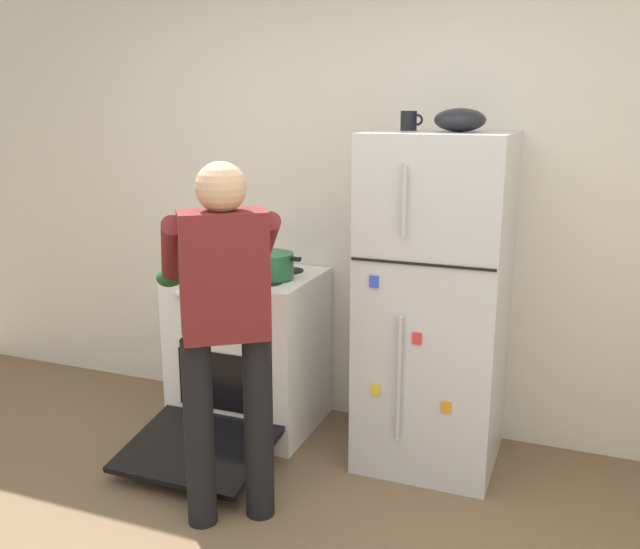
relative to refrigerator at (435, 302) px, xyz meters
name	(u,v)px	position (x,y,z in m)	size (l,w,h in m)	color
kitchen_wall_back	(364,190)	(-0.51, 0.38, 0.50)	(6.00, 0.10, 2.70)	silver
refrigerator	(435,302)	(0.00, 0.00, 0.00)	(0.68, 0.72, 1.69)	silver
stove_range	(249,352)	(-1.06, -0.02, -0.41)	(0.76, 1.21, 0.90)	white
person_cook	(224,311)	(-0.73, -0.86, 0.12)	(0.70, 0.77, 1.60)	black
red_pot	(270,265)	(-0.90, -0.05, 0.13)	(0.36, 0.26, 0.14)	#236638
coffee_mug	(409,121)	(-0.18, 0.05, 0.89)	(0.11, 0.08, 0.10)	black
pepper_mill	(218,248)	(-1.36, 0.20, 0.14)	(0.05, 0.05, 0.16)	brown
mixing_bowl	(460,120)	(0.08, 0.00, 0.90)	(0.24, 0.24, 0.11)	black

